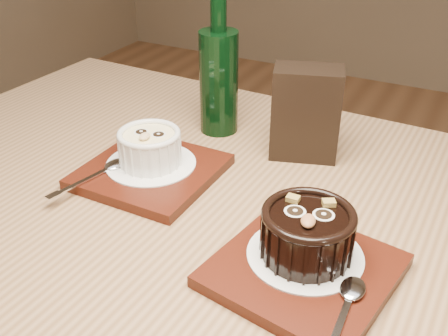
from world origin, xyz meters
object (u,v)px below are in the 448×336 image
at_px(tray_right, 303,271).
at_px(green_bottle, 219,78).
at_px(table, 232,277).
at_px(ramekin_white, 150,146).
at_px(tray_left, 151,171).
at_px(condiment_stand, 306,113).
at_px(ramekin_dark, 307,231).

distance_m(tray_right, green_bottle, 0.39).
bearing_deg(table, green_bottle, 121.81).
bearing_deg(ramekin_white, tray_right, -31.35).
bearing_deg(tray_right, table, 155.57).
height_order(table, ramekin_white, ramekin_white).
distance_m(tray_left, tray_right, 0.29).
xyz_separation_m(table, condiment_stand, (0.01, 0.21, 0.16)).
bearing_deg(ramekin_white, condiment_stand, 31.49).
distance_m(table, tray_left, 0.19).
distance_m(ramekin_white, tray_right, 0.29).
distance_m(tray_left, green_bottle, 0.20).
distance_m(condiment_stand, green_bottle, 0.16).
bearing_deg(green_bottle, ramekin_dark, -46.51).
height_order(table, ramekin_dark, ramekin_dark).
relative_size(condiment_stand, green_bottle, 0.59).
bearing_deg(table, tray_left, 163.14).
bearing_deg(ramekin_dark, tray_right, -89.10).
height_order(tray_left, tray_right, same).
height_order(ramekin_white, ramekin_dark, ramekin_dark).
relative_size(table, ramekin_dark, 11.96).
distance_m(ramekin_white, green_bottle, 0.18).
relative_size(tray_left, green_bottle, 0.76).
height_order(ramekin_dark, green_bottle, green_bottle).
distance_m(table, green_bottle, 0.32).
xyz_separation_m(tray_left, condiment_stand, (0.17, 0.16, 0.06)).
bearing_deg(tray_right, condiment_stand, 110.47).
bearing_deg(ramekin_dark, table, 146.74).
bearing_deg(table, condiment_stand, 85.98).
relative_size(tray_left, ramekin_dark, 1.76).
relative_size(tray_left, tray_right, 1.00).
bearing_deg(ramekin_white, table, -28.96).
distance_m(tray_left, ramekin_white, 0.04).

